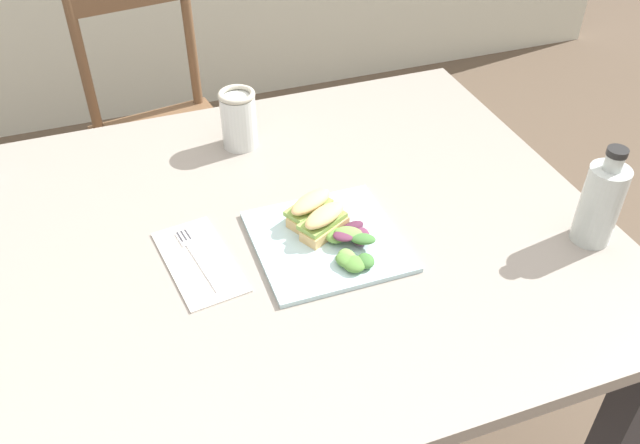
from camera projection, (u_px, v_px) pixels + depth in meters
dining_table at (266, 276)px, 1.35m from camera, size 1.31×1.02×0.74m
chair_wooden_far at (163, 134)px, 2.11m from camera, size 0.46×0.46×0.87m
plate_lunch at (327, 241)px, 1.26m from camera, size 0.27×0.27×0.01m
sandwich_half_front at (324, 221)px, 1.25m from camera, size 0.11×0.09×0.06m
sandwich_half_back at (310, 208)px, 1.28m from camera, size 0.11×0.09×0.06m
salad_mixed_greens at (351, 246)px, 1.22m from camera, size 0.10×0.14×0.03m
napkin_folded at (199, 261)px, 1.22m from camera, size 0.14×0.24×0.00m
fork_on_napkin at (196, 254)px, 1.23m from camera, size 0.05×0.19×0.00m
bottle_cold_brew at (599, 207)px, 1.23m from camera, size 0.07×0.07×0.20m
mason_jar_iced_tea at (239, 122)px, 1.49m from camera, size 0.08×0.08×0.13m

